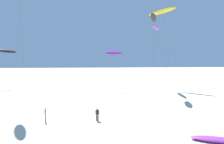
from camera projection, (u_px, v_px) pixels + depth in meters
name	position (u px, v px, depth m)	size (l,w,h in m)	color
flying_kite_1	(7.00, 51.00, 63.35)	(4.47, 8.05, 9.72)	black
flying_kite_2	(155.00, 28.00, 60.67)	(3.60, 11.79, 15.38)	purple
flying_kite_3	(162.00, 12.00, 65.35)	(6.47, 11.09, 20.11)	yellow
flying_kite_4	(153.00, 18.00, 52.42)	(2.97, 5.97, 16.48)	black
flying_kite_5	(114.00, 53.00, 59.84)	(5.19, 8.73, 9.07)	purple
grounded_kite_3	(218.00, 140.00, 24.03)	(5.11, 3.40, 0.44)	purple
person_foreground_walker	(45.00, 114.00, 31.06)	(0.26, 0.50, 1.74)	slate
person_near_left	(97.00, 114.00, 31.62)	(0.51, 0.21, 1.63)	black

